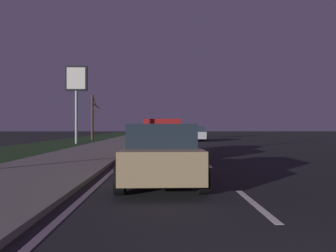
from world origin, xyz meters
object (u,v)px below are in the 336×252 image
at_px(sedan_tan, 161,153).
at_px(sedan_white, 160,133).
at_px(pickup_truck, 162,137).
at_px(bare_tree_far, 93,116).
at_px(gas_price_sign, 76,85).
at_px(sedan_silver, 195,133).

relative_size(sedan_tan, sedan_white, 1.00).
height_order(pickup_truck, bare_tree_far, bare_tree_far).
height_order(sedan_white, bare_tree_far, bare_tree_far).
bearing_deg(gas_price_sign, sedan_silver, -66.65).
bearing_deg(pickup_truck, gas_price_sign, 32.62).
height_order(pickup_truck, sedan_white, pickup_truck).
xyz_separation_m(pickup_truck, bare_tree_far, (19.48, 7.84, 1.68)).
xyz_separation_m(pickup_truck, gas_price_sign, (11.68, 7.47, 4.13)).
relative_size(sedan_silver, gas_price_sign, 0.65).
height_order(sedan_white, gas_price_sign, gas_price_sign).
relative_size(pickup_truck, bare_tree_far, 1.06).
relative_size(pickup_truck, sedan_tan, 1.24).
xyz_separation_m(sedan_silver, gas_price_sign, (-4.74, 10.97, 4.33)).
height_order(pickup_truck, sedan_tan, pickup_truck).
distance_m(pickup_truck, gas_price_sign, 14.47).
xyz_separation_m(sedan_tan, sedan_silver, (23.21, -3.54, 0.00)).
bearing_deg(pickup_truck, sedan_tan, 179.67).
bearing_deg(pickup_truck, bare_tree_far, 21.93).
distance_m(sedan_silver, bare_tree_far, 11.90).
height_order(sedan_tan, sedan_white, same).
height_order(sedan_silver, bare_tree_far, bare_tree_far).
height_order(sedan_tan, sedan_silver, same).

